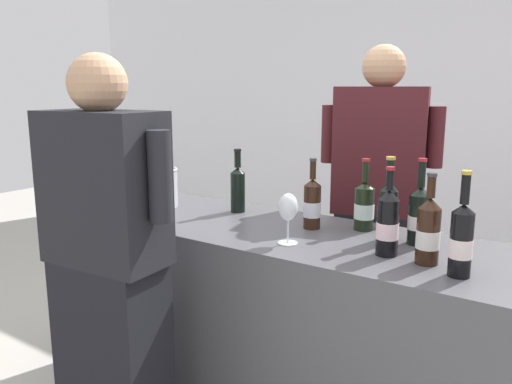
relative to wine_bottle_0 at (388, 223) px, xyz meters
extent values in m
cube|color=white|center=(-0.56, 2.68, 0.37)|extent=(8.00, 0.10, 2.80)
cube|color=#4C4C51|center=(-0.56, 0.08, -0.57)|extent=(2.09, 0.67, 0.90)
cylinder|color=black|center=(0.00, 0.00, -0.02)|extent=(0.08, 0.08, 0.21)
cone|color=black|center=(0.00, 0.00, 0.10)|extent=(0.08, 0.08, 0.04)
cylinder|color=black|center=(0.00, 0.00, 0.16)|extent=(0.03, 0.03, 0.07)
cylinder|color=maroon|center=(0.00, 0.00, 0.20)|extent=(0.03, 0.03, 0.01)
cylinder|color=silver|center=(0.00, 0.00, -0.03)|extent=(0.08, 0.08, 0.06)
cylinder|color=black|center=(0.05, 0.20, -0.02)|extent=(0.08, 0.08, 0.20)
cone|color=black|center=(0.05, 0.20, 0.09)|extent=(0.08, 0.08, 0.03)
cylinder|color=black|center=(0.05, 0.20, 0.16)|extent=(0.03, 0.03, 0.10)
cylinder|color=maroon|center=(0.05, 0.20, 0.21)|extent=(0.03, 0.03, 0.01)
cylinder|color=silver|center=(0.05, 0.20, -0.03)|extent=(0.08, 0.08, 0.05)
cylinder|color=black|center=(-0.40, 0.17, -0.03)|extent=(0.07, 0.07, 0.19)
cone|color=black|center=(-0.40, 0.17, 0.08)|extent=(0.07, 0.07, 0.03)
cylinder|color=black|center=(-0.40, 0.17, 0.13)|extent=(0.03, 0.03, 0.08)
cylinder|color=#333338|center=(-0.40, 0.17, 0.18)|extent=(0.03, 0.03, 0.01)
cylinder|color=silver|center=(-0.40, 0.17, -0.04)|extent=(0.08, 0.08, 0.07)
cylinder|color=black|center=(-0.85, 0.23, -0.03)|extent=(0.07, 0.07, 0.19)
cone|color=black|center=(-0.85, 0.23, 0.09)|extent=(0.07, 0.07, 0.03)
cylinder|color=black|center=(-0.85, 0.23, 0.14)|extent=(0.03, 0.03, 0.08)
cylinder|color=black|center=(-0.85, 0.23, 0.18)|extent=(0.04, 0.04, 0.01)
cylinder|color=black|center=(0.27, -0.07, -0.02)|extent=(0.07, 0.07, 0.21)
cone|color=black|center=(0.27, -0.07, 0.11)|extent=(0.07, 0.07, 0.03)
cylinder|color=black|center=(0.27, -0.07, 0.17)|extent=(0.03, 0.03, 0.10)
cylinder|color=#B79333|center=(0.27, -0.07, 0.22)|extent=(0.03, 0.03, 0.01)
cylinder|color=silver|center=(0.27, -0.07, -0.03)|extent=(0.07, 0.07, 0.06)
cylinder|color=black|center=(-0.21, 0.28, -0.03)|extent=(0.08, 0.08, 0.18)
cone|color=black|center=(-0.21, 0.28, 0.07)|extent=(0.08, 0.08, 0.03)
cylinder|color=black|center=(-0.21, 0.28, 0.13)|extent=(0.03, 0.03, 0.09)
cylinder|color=maroon|center=(-0.21, 0.28, 0.18)|extent=(0.03, 0.03, 0.01)
cylinder|color=silver|center=(-0.21, 0.28, -0.04)|extent=(0.09, 0.09, 0.07)
cylinder|color=black|center=(0.15, -0.01, -0.02)|extent=(0.08, 0.08, 0.20)
cone|color=black|center=(0.15, -0.01, 0.09)|extent=(0.08, 0.08, 0.04)
cylinder|color=black|center=(0.15, -0.01, 0.15)|extent=(0.03, 0.03, 0.07)
cylinder|color=#333338|center=(0.15, -0.01, 0.19)|extent=(0.03, 0.03, 0.01)
cylinder|color=silver|center=(0.15, -0.01, -0.03)|extent=(0.08, 0.08, 0.07)
cylinder|color=black|center=(-0.06, 0.17, -0.02)|extent=(0.07, 0.07, 0.21)
cone|color=black|center=(-0.06, 0.17, 0.10)|extent=(0.07, 0.07, 0.04)
cylinder|color=black|center=(-0.06, 0.17, 0.17)|extent=(0.03, 0.03, 0.08)
cylinder|color=#B79333|center=(-0.06, 0.17, 0.21)|extent=(0.04, 0.04, 0.01)
cylinder|color=silver|center=(-0.37, -0.08, -0.12)|extent=(0.08, 0.08, 0.00)
cylinder|color=silver|center=(-0.37, -0.08, -0.07)|extent=(0.01, 0.01, 0.09)
ellipsoid|color=silver|center=(-0.37, -0.08, 0.03)|extent=(0.08, 0.08, 0.11)
ellipsoid|color=maroon|center=(-0.37, -0.08, 0.01)|extent=(0.06, 0.06, 0.04)
cylinder|color=silver|center=(-1.27, 0.08, -0.03)|extent=(0.23, 0.23, 0.19)
torus|color=silver|center=(-1.27, 0.08, 0.07)|extent=(0.24, 0.24, 0.01)
cube|color=black|center=(-0.31, 0.71, -0.59)|extent=(0.44, 0.33, 0.88)
cube|color=#47191E|center=(-0.31, 0.71, 0.17)|extent=(0.49, 0.34, 0.63)
sphere|color=tan|center=(-0.31, 0.71, 0.58)|extent=(0.21, 0.21, 0.21)
cylinder|color=#47191E|center=(-0.06, 0.77, 0.25)|extent=(0.08, 0.08, 0.30)
cylinder|color=#47191E|center=(-0.57, 0.65, 0.25)|extent=(0.08, 0.08, 0.30)
cube|color=black|center=(-0.85, -0.57, -0.59)|extent=(0.42, 0.27, 0.87)
cube|color=black|center=(-0.85, -0.57, 0.13)|extent=(0.47, 0.27, 0.56)
sphere|color=tan|center=(-0.85, -0.57, 0.50)|extent=(0.21, 0.21, 0.21)
cylinder|color=black|center=(-1.12, -0.59, 0.19)|extent=(0.08, 0.08, 0.31)
cylinder|color=black|center=(-0.59, -0.55, 0.19)|extent=(0.08, 0.08, 0.31)
camera|label=1|loc=(0.63, -1.77, 0.48)|focal=36.26mm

